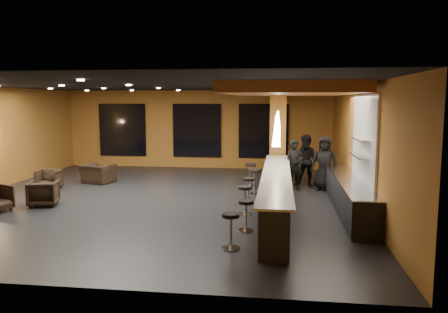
# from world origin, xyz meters

# --- Properties ---
(floor) EXTENTS (12.00, 13.00, 0.10)m
(floor) POSITION_xyz_m (0.00, 0.00, -0.05)
(floor) COLOR black
(floor) RESTS_ON ground
(ceiling) EXTENTS (12.00, 13.00, 0.10)m
(ceiling) POSITION_xyz_m (0.00, 0.00, 3.55)
(ceiling) COLOR black
(wall_back) EXTENTS (12.00, 0.10, 3.50)m
(wall_back) POSITION_xyz_m (0.00, 6.55, 1.75)
(wall_back) COLOR #955C21
(wall_back) RESTS_ON floor
(wall_front) EXTENTS (12.00, 0.10, 3.50)m
(wall_front) POSITION_xyz_m (0.00, -6.55, 1.75)
(wall_front) COLOR #955C21
(wall_front) RESTS_ON floor
(wall_right) EXTENTS (0.10, 13.00, 3.50)m
(wall_right) POSITION_xyz_m (6.05, 0.00, 1.75)
(wall_right) COLOR #955C21
(wall_right) RESTS_ON floor
(wood_soffit) EXTENTS (3.60, 8.00, 0.28)m
(wood_soffit) POSITION_xyz_m (4.00, 1.00, 3.36)
(wood_soffit) COLOR #9A582D
(wood_soffit) RESTS_ON ceiling
(window_left) EXTENTS (2.20, 0.06, 2.40)m
(window_left) POSITION_xyz_m (-3.50, 6.44, 1.70)
(window_left) COLOR black
(window_left) RESTS_ON wall_back
(window_center) EXTENTS (2.20, 0.06, 2.40)m
(window_center) POSITION_xyz_m (0.00, 6.44, 1.70)
(window_center) COLOR black
(window_center) RESTS_ON wall_back
(window_right) EXTENTS (2.20, 0.06, 2.40)m
(window_right) POSITION_xyz_m (3.00, 6.44, 1.70)
(window_right) COLOR black
(window_right) RESTS_ON wall_back
(tile_backsplash) EXTENTS (0.06, 3.20, 2.40)m
(tile_backsplash) POSITION_xyz_m (5.96, -1.00, 2.00)
(tile_backsplash) COLOR white
(tile_backsplash) RESTS_ON wall_right
(bar_counter) EXTENTS (0.60, 8.00, 1.00)m
(bar_counter) POSITION_xyz_m (3.65, -1.00, 0.50)
(bar_counter) COLOR black
(bar_counter) RESTS_ON floor
(bar_top) EXTENTS (0.78, 8.10, 0.05)m
(bar_top) POSITION_xyz_m (3.65, -1.00, 1.02)
(bar_top) COLOR beige
(bar_top) RESTS_ON bar_counter
(prep_counter) EXTENTS (0.70, 6.00, 0.86)m
(prep_counter) POSITION_xyz_m (5.65, -0.50, 0.43)
(prep_counter) COLOR black
(prep_counter) RESTS_ON floor
(prep_top) EXTENTS (0.72, 6.00, 0.03)m
(prep_top) POSITION_xyz_m (5.65, -0.50, 0.89)
(prep_top) COLOR silver
(prep_top) RESTS_ON prep_counter
(wall_shelf_lower) EXTENTS (0.30, 1.50, 0.03)m
(wall_shelf_lower) POSITION_xyz_m (5.82, -1.20, 1.60)
(wall_shelf_lower) COLOR silver
(wall_shelf_lower) RESTS_ON wall_right
(wall_shelf_upper) EXTENTS (0.30, 1.50, 0.03)m
(wall_shelf_upper) POSITION_xyz_m (5.82, -1.20, 2.05)
(wall_shelf_upper) COLOR silver
(wall_shelf_upper) RESTS_ON wall_right
(column) EXTENTS (0.60, 0.60, 3.50)m
(column) POSITION_xyz_m (3.65, 3.60, 1.75)
(column) COLOR #9D6123
(column) RESTS_ON floor
(pendant_0) EXTENTS (0.20, 0.20, 0.70)m
(pendant_0) POSITION_xyz_m (3.65, -3.00, 2.35)
(pendant_0) COLOR white
(pendant_0) RESTS_ON wood_soffit
(pendant_1) EXTENTS (0.20, 0.20, 0.70)m
(pendant_1) POSITION_xyz_m (3.65, -0.50, 2.35)
(pendant_1) COLOR white
(pendant_1) RESTS_ON wood_soffit
(pendant_2) EXTENTS (0.20, 0.20, 0.70)m
(pendant_2) POSITION_xyz_m (3.65, 2.00, 2.35)
(pendant_2) COLOR white
(pendant_2) RESTS_ON wood_soffit
(staff_a) EXTENTS (0.66, 0.46, 1.72)m
(staff_a) POSITION_xyz_m (4.23, 1.92, 0.86)
(staff_a) COLOR black
(staff_a) RESTS_ON floor
(staff_b) EXTENTS (1.06, 0.92, 1.84)m
(staff_b) POSITION_xyz_m (4.69, 2.60, 0.92)
(staff_b) COLOR black
(staff_b) RESTS_ON floor
(staff_c) EXTENTS (1.00, 0.76, 1.85)m
(staff_c) POSITION_xyz_m (5.25, 2.06, 0.92)
(staff_c) COLOR black
(staff_c) RESTS_ON floor
(armchair_b) EXTENTS (0.97, 0.99, 0.73)m
(armchair_b) POSITION_xyz_m (-3.07, -1.28, 0.36)
(armchair_b) COLOR black
(armchair_b) RESTS_ON floor
(armchair_c) EXTENTS (0.82, 0.84, 0.68)m
(armchair_c) POSITION_xyz_m (-4.15, 0.97, 0.34)
(armchair_c) COLOR black
(armchair_c) RESTS_ON floor
(armchair_d) EXTENTS (1.30, 1.20, 0.70)m
(armchair_d) POSITION_xyz_m (-2.97, 2.32, 0.35)
(armchair_d) COLOR black
(armchair_d) RESTS_ON floor
(bar_stool_0) EXTENTS (0.38, 0.38, 0.75)m
(bar_stool_0) POSITION_xyz_m (2.76, -4.32, 0.48)
(bar_stool_0) COLOR silver
(bar_stool_0) RESTS_ON floor
(bar_stool_1) EXTENTS (0.37, 0.37, 0.73)m
(bar_stool_1) POSITION_xyz_m (2.97, -3.04, 0.47)
(bar_stool_1) COLOR silver
(bar_stool_1) RESTS_ON floor
(bar_stool_2) EXTENTS (0.39, 0.39, 0.77)m
(bar_stool_2) POSITION_xyz_m (2.82, -1.55, 0.50)
(bar_stool_2) COLOR silver
(bar_stool_2) RESTS_ON floor
(bar_stool_3) EXTENTS (0.39, 0.39, 0.77)m
(bar_stool_3) POSITION_xyz_m (2.82, -0.24, 0.49)
(bar_stool_3) COLOR silver
(bar_stool_3) RESTS_ON floor
(bar_stool_4) EXTENTS (0.42, 0.42, 0.82)m
(bar_stool_4) POSITION_xyz_m (2.93, 1.01, 0.52)
(bar_stool_4) COLOR silver
(bar_stool_4) RESTS_ON floor
(bar_stool_5) EXTENTS (0.42, 0.42, 0.83)m
(bar_stool_5) POSITION_xyz_m (2.71, 2.29, 0.53)
(bar_stool_5) COLOR silver
(bar_stool_5) RESTS_ON floor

